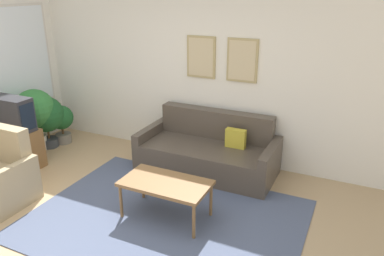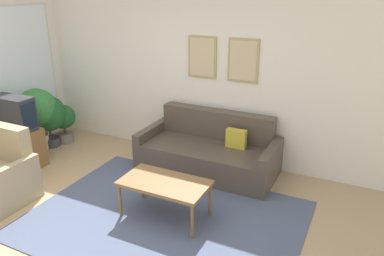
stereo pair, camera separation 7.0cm
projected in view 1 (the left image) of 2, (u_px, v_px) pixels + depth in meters
The scene contains 10 objects.
ground_plane at pixel (88, 241), 3.93m from camera, with size 16.00×16.00×0.00m, color tan.
area_rug at pixel (165, 219), 4.29m from camera, with size 3.04×2.26×0.01m.
wall_back at pixel (191, 69), 5.58m from camera, with size 8.00×0.09×2.70m.
couch at pixel (209, 152), 5.37m from camera, with size 1.94×0.90×0.82m.
coffee_table at pixel (166, 185), 4.20m from camera, with size 1.00×0.55×0.46m.
tv_stand at pixel (17, 148), 5.46m from camera, with size 0.69×0.41×0.58m.
tv at pixel (11, 114), 5.27m from camera, with size 0.66×0.28×0.48m.
potted_plant_tall at pixel (35, 111), 5.91m from camera, with size 0.63×0.63×1.01m.
potted_plant_by_window at pixel (61, 120), 6.27m from camera, with size 0.40×0.40×0.66m.
potted_plant_small at pixel (46, 116), 6.06m from camera, with size 0.58×0.58×0.86m.
Camera 1 is at (2.37, -2.47, 2.51)m, focal length 35.00 mm.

